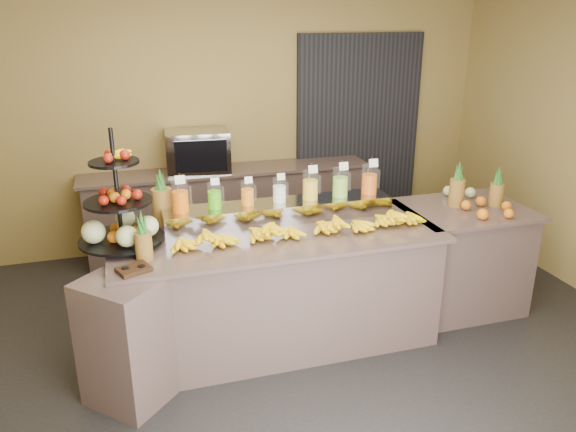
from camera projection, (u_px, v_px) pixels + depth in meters
name	position (u px, v px, depth m)	size (l,w,h in m)	color
ground	(289.00, 359.00, 4.31)	(6.00, 6.00, 0.00)	black
room_envelope	(282.00, 98.00, 4.43)	(6.04, 5.02, 2.82)	olive
buffet_counter	(265.00, 292.00, 4.36)	(2.75, 1.25, 0.93)	#876762
right_counter	(459.00, 257.00, 4.98)	(1.08, 0.88, 0.93)	#876762
back_ledge	(229.00, 210.00, 6.18)	(3.10, 0.55, 0.93)	#876762
pitcher_tray	(279.00, 211.00, 4.52)	(1.85, 0.30, 0.15)	gray
juice_pitcher_orange_a	(180.00, 198.00, 4.24)	(0.13, 0.13, 0.31)	silver
juice_pitcher_green	(215.00, 197.00, 4.32)	(0.11, 0.12, 0.27)	silver
juice_pitcher_orange_b	(248.00, 195.00, 4.39)	(0.11, 0.11, 0.26)	silver
juice_pitcher_milk	(279.00, 192.00, 4.46)	(0.11, 0.11, 0.26)	silver
juice_pitcher_lemon	(310.00, 187.00, 4.53)	(0.13, 0.13, 0.31)	silver
juice_pitcher_lime	(340.00, 184.00, 4.60)	(0.13, 0.13, 0.32)	silver
juice_pitcher_orange_c	(369.00, 181.00, 4.67)	(0.13, 0.14, 0.32)	silver
banana_heap	(304.00, 225.00, 4.23)	(2.05, 0.19, 0.17)	yellow
fruit_stand	(126.00, 216.00, 3.98)	(0.73, 0.73, 0.85)	black
condiment_caddy	(134.00, 269.00, 3.63)	(0.20, 0.15, 0.03)	black
pineapple_left_a	(143.00, 242.00, 3.77)	(0.12, 0.12, 0.36)	brown
pineapple_left_b	(162.00, 204.00, 4.38)	(0.16, 0.16, 0.45)	brown
right_fruit_pile	(481.00, 201.00, 4.75)	(0.45, 0.43, 0.24)	brown
oven_warmer	(198.00, 151.00, 5.86)	(0.65, 0.45, 0.43)	gray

